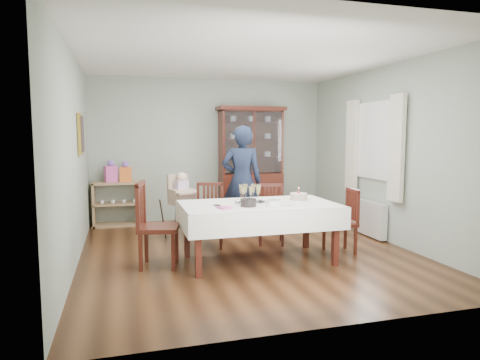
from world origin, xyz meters
name	(u,v)px	position (x,y,z in m)	size (l,w,h in m)	color
floor	(247,251)	(0.00, 0.00, 0.00)	(5.00, 5.00, 0.00)	#593319
room_shell	(237,130)	(0.00, 0.53, 1.70)	(5.00, 5.00, 5.00)	#9EAA99
dining_table	(259,232)	(0.01, -0.49, 0.38)	(2.00, 1.15, 0.76)	#4D1B13
china_cabinet	(251,162)	(0.75, 2.26, 1.12)	(1.30, 0.48, 2.18)	#4D1B13
sideboard	(118,204)	(-1.75, 2.28, 0.40)	(0.90, 0.38, 0.80)	tan
picture_frame	(81,134)	(-2.22, 0.80, 1.65)	(0.04, 0.48, 0.58)	gold
window	(376,141)	(2.22, 0.30, 1.55)	(0.04, 1.02, 1.22)	white
curtain_left	(396,148)	(2.16, -0.32, 1.45)	(0.07, 0.30, 1.55)	silver
curtain_right	(352,146)	(2.16, 0.92, 1.45)	(0.07, 0.30, 1.55)	silver
radiator	(370,218)	(2.16, 0.30, 0.30)	(0.10, 0.80, 0.55)	white
chair_far_left	(210,228)	(-0.45, 0.41, 0.28)	(0.51, 0.51, 0.93)	#4D1B13
chair_far_right	(271,226)	(0.48, 0.33, 0.26)	(0.50, 0.50, 0.89)	#4D1B13
chair_end_left	(157,241)	(-1.27, -0.36, 0.32)	(0.58, 0.58, 1.06)	#4D1B13
chair_end_right	(341,234)	(1.25, -0.40, 0.26)	(0.43, 0.43, 0.89)	#4D1B13
woman	(242,181)	(0.20, 0.95, 0.89)	(0.65, 0.43, 1.79)	#151D31
high_chair	(182,213)	(-0.78, 0.97, 0.41)	(0.60, 0.60, 1.06)	black
champagne_tray	(250,198)	(-0.08, -0.42, 0.83)	(0.40, 0.40, 0.24)	silver
birthday_cake	(299,197)	(0.60, -0.41, 0.81)	(0.27, 0.27, 0.18)	white
plate_stack_dark	(248,203)	(-0.18, -0.66, 0.81)	(0.20, 0.20, 0.10)	black
plate_stack_white	(274,203)	(0.13, -0.74, 0.80)	(0.19, 0.19, 0.08)	white
napkin_stack	(225,208)	(-0.50, -0.74, 0.77)	(0.14, 0.14, 0.02)	#DA50A0
cutlery	(214,206)	(-0.58, -0.53, 0.77)	(0.11, 0.15, 0.01)	silver
cake_knife	(285,205)	(0.27, -0.75, 0.77)	(0.27, 0.02, 0.01)	silver
gift_bag_pink	(111,172)	(-1.86, 2.26, 0.97)	(0.24, 0.19, 0.39)	#DA50A0
gift_bag_orange	(126,172)	(-1.61, 2.26, 0.97)	(0.21, 0.16, 0.37)	orange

